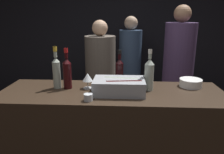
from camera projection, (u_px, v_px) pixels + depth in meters
name	position (u px, v px, depth m)	size (l,w,h in m)	color
wall_back_chalkboard	(119.00, 31.00, 3.97)	(6.40, 0.06, 2.80)	black
bar_counter	(112.00, 144.00, 2.03)	(1.94, 0.63, 1.05)	#2D2116
ice_bin_with_bottles	(119.00, 86.00, 1.83)	(0.43, 0.28, 0.13)	#9EA0A5
bowl_white	(191.00, 83.00, 2.00)	(0.20, 0.20, 0.07)	white
wine_glass	(88.00, 78.00, 1.94)	(0.09, 0.09, 0.14)	silver
candle_votive	(88.00, 97.00, 1.67)	(0.07, 0.07, 0.05)	silver
red_wine_bottle_tall	(67.00, 72.00, 1.93)	(0.07, 0.07, 0.36)	black
red_wine_bottle_black_foil	(119.00, 70.00, 2.07)	(0.07, 0.07, 0.32)	black
white_wine_bottle	(149.00, 74.00, 1.88)	(0.08, 0.08, 0.36)	#9EA899
rose_wine_bottle	(56.00, 71.00, 1.93)	(0.07, 0.07, 0.38)	#9EA899
person_in_hoodie	(130.00, 63.00, 3.55)	(0.36, 0.36, 1.67)	black
person_blond_tee	(101.00, 74.00, 3.06)	(0.42, 0.42, 1.62)	black
person_grey_polo	(178.00, 69.00, 2.82)	(0.39, 0.39, 1.80)	black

